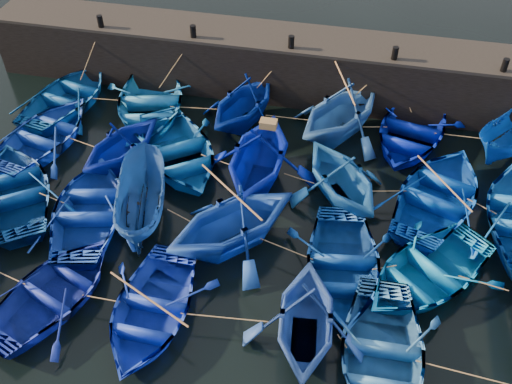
% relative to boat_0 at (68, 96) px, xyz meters
% --- Properties ---
extents(ground, '(120.00, 120.00, 0.00)m').
position_rel_boat_0_xyz_m(ground, '(8.94, -7.39, -0.52)').
color(ground, black).
rests_on(ground, ground).
extents(quay_wall, '(26.00, 2.50, 2.50)m').
position_rel_boat_0_xyz_m(quay_wall, '(8.94, 3.11, 0.73)').
color(quay_wall, black).
rests_on(quay_wall, ground).
extents(quay_top, '(26.00, 2.50, 0.12)m').
position_rel_boat_0_xyz_m(quay_top, '(8.94, 3.11, 2.04)').
color(quay_top, black).
rests_on(quay_top, quay_wall).
extents(bollard_0, '(0.24, 0.24, 0.50)m').
position_rel_boat_0_xyz_m(bollard_0, '(0.94, 2.21, 2.35)').
color(bollard_0, black).
rests_on(bollard_0, quay_top).
extents(bollard_1, '(0.24, 0.24, 0.50)m').
position_rel_boat_0_xyz_m(bollard_1, '(4.94, 2.21, 2.35)').
color(bollard_1, black).
rests_on(bollard_1, quay_top).
extents(bollard_2, '(0.24, 0.24, 0.50)m').
position_rel_boat_0_xyz_m(bollard_2, '(8.94, 2.21, 2.35)').
color(bollard_2, black).
rests_on(bollard_2, quay_top).
extents(bollard_3, '(0.24, 0.24, 0.50)m').
position_rel_boat_0_xyz_m(bollard_3, '(12.94, 2.21, 2.35)').
color(bollard_3, black).
rests_on(bollard_3, quay_top).
extents(bollard_4, '(0.24, 0.24, 0.50)m').
position_rel_boat_0_xyz_m(bollard_4, '(16.94, 2.21, 2.35)').
color(bollard_4, black).
rests_on(bollard_4, quay_top).
extents(boat_0, '(4.45, 5.58, 1.04)m').
position_rel_boat_0_xyz_m(boat_0, '(0.00, 0.00, 0.00)').
color(boat_0, navy).
rests_on(boat_0, ground).
extents(boat_1, '(5.38, 6.50, 1.17)m').
position_rel_boat_0_xyz_m(boat_1, '(3.52, 0.15, 0.07)').
color(boat_1, blue).
rests_on(boat_1, ground).
extents(boat_2, '(4.65, 4.99, 2.13)m').
position_rel_boat_0_xyz_m(boat_2, '(7.42, 0.40, 0.55)').
color(boat_2, navy).
rests_on(boat_2, ground).
extents(boat_3, '(5.76, 5.96, 2.41)m').
position_rel_boat_0_xyz_m(boat_3, '(11.26, 0.45, 0.68)').
color(boat_3, '#275A9F').
rests_on(boat_3, ground).
extents(boat_4, '(4.79, 5.87, 1.07)m').
position_rel_boat_0_xyz_m(boat_4, '(13.98, 0.65, 0.02)').
color(boat_4, '#01139B').
rests_on(boat_4, ground).
extents(boat_6, '(4.49, 5.56, 1.02)m').
position_rel_boat_0_xyz_m(boat_6, '(0.30, -2.60, -0.01)').
color(boat_6, '#143BAE').
rests_on(boat_6, ground).
extents(boat_7, '(4.42, 4.69, 1.96)m').
position_rel_boat_0_xyz_m(boat_7, '(3.69, -3.01, 0.46)').
color(boat_7, '#021484').
rests_on(boat_7, ground).
extents(boat_8, '(6.12, 6.45, 1.09)m').
position_rel_boat_0_xyz_m(boat_8, '(5.60, -2.51, 0.03)').
color(boat_8, '#0D5AAF').
rests_on(boat_8, ground).
extents(boat_9, '(4.26, 4.89, 2.50)m').
position_rel_boat_0_xyz_m(boat_9, '(8.77, -2.89, 0.73)').
color(boat_9, '#0318A3').
rests_on(boat_9, ground).
extents(boat_10, '(5.25, 5.37, 2.15)m').
position_rel_boat_0_xyz_m(boat_10, '(11.69, -3.18, 0.56)').
color(boat_10, '#1657A3').
rests_on(boat_10, ground).
extents(boat_11, '(5.35, 6.24, 1.09)m').
position_rel_boat_0_xyz_m(boat_11, '(15.03, -2.82, 0.03)').
color(boat_11, '#03369C').
rests_on(boat_11, ground).
extents(boat_13, '(5.88, 6.22, 1.05)m').
position_rel_boat_0_xyz_m(boat_13, '(0.80, -5.67, 0.01)').
color(boat_13, navy).
rests_on(boat_13, ground).
extents(boat_14, '(4.58, 5.62, 1.02)m').
position_rel_boat_0_xyz_m(boat_14, '(3.69, -5.95, -0.01)').
color(boat_14, '#1136A7').
rests_on(boat_14, ground).
extents(boat_15, '(2.64, 4.50, 1.64)m').
position_rel_boat_0_xyz_m(boat_15, '(5.32, -5.48, 0.30)').
color(boat_15, navy).
rests_on(boat_15, ground).
extents(boat_16, '(5.94, 5.94, 2.38)m').
position_rel_boat_0_xyz_m(boat_16, '(8.60, -6.08, 0.67)').
color(boat_16, '#133FA9').
rests_on(boat_16, ground).
extents(boat_17, '(4.11, 5.25, 1.00)m').
position_rel_boat_0_xyz_m(boat_17, '(12.12, -6.57, -0.02)').
color(boat_17, navy).
rests_on(boat_17, ground).
extents(boat_18, '(5.73, 5.88, 1.00)m').
position_rel_boat_0_xyz_m(boat_18, '(14.61, -6.26, -0.02)').
color(boat_18, '#0667BD').
rests_on(boat_18, ground).
extents(boat_21, '(4.60, 5.35, 0.94)m').
position_rel_boat_0_xyz_m(boat_21, '(4.08, -9.30, -0.05)').
color(boat_21, navy).
rests_on(boat_21, ground).
extents(boat_22, '(3.27, 4.56, 0.95)m').
position_rel_boat_0_xyz_m(boat_22, '(7.01, -9.29, -0.05)').
color(boat_22, '#122ECA').
rests_on(boat_22, ground).
extents(boat_23, '(3.75, 4.24, 2.06)m').
position_rel_boat_0_xyz_m(boat_23, '(11.36, -9.02, 0.51)').
color(boat_23, '#204695').
rests_on(boat_23, ground).
extents(boat_24, '(3.62, 4.93, 0.99)m').
position_rel_boat_0_xyz_m(boat_24, '(13.44, -9.37, -0.02)').
color(boat_24, blue).
rests_on(boat_24, ground).
extents(wooden_crate, '(0.56, 0.36, 0.26)m').
position_rel_boat_0_xyz_m(wooden_crate, '(9.07, -2.89, 2.11)').
color(wooden_crate, olive).
rests_on(wooden_crate, boat_9).
extents(mooring_ropes, '(17.74, 11.77, 2.10)m').
position_rel_boat_0_xyz_m(mooring_ropes, '(9.18, -2.56, 0.36)').
color(mooring_ropes, tan).
rests_on(mooring_ropes, ground).
extents(loose_oars, '(10.27, 11.82, 1.52)m').
position_rel_boat_0_xyz_m(loose_oars, '(10.47, -4.43, 1.22)').
color(loose_oars, '#99724C').
rests_on(loose_oars, ground).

